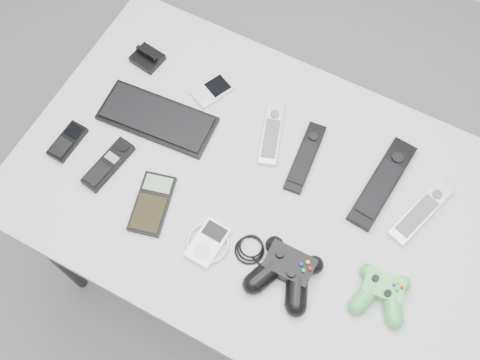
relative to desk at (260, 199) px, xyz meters
The scene contains 15 objects.
floor 0.75m from the desk, 62.60° to the right, with size 3.50×3.50×0.00m, color slate.
desk is the anchor object (origin of this frame).
pda_keyboard 0.34m from the desk, behind, with size 0.30×0.13×0.02m, color black.
dock_bracket 0.50m from the desk, 156.58° to the left, with size 0.08×0.07×0.04m, color black.
pda 0.31m from the desk, 142.48° to the left, with size 0.06×0.10×0.02m, color silver.
remote_silver_a 0.17m from the desk, 106.79° to the left, with size 0.04×0.18×0.02m, color silver.
remote_black_a 0.16m from the desk, 63.47° to the left, with size 0.05×0.20×0.02m, color black.
remote_black_b 0.31m from the desk, 29.57° to the left, with size 0.06×0.26×0.02m, color black.
remote_silver_b 0.40m from the desk, 18.11° to the left, with size 0.05×0.20×0.02m, color silver.
mobile_phone 0.51m from the desk, 166.33° to the right, with size 0.05×0.11×0.02m, color black.
cordless_handset 0.39m from the desk, 160.87° to the right, with size 0.05×0.15×0.02m, color black.
calculator 0.28m from the desk, 142.49° to the right, with size 0.08×0.16×0.02m, color black.
mp3_player 0.21m from the desk, 103.47° to the right, with size 0.10×0.11×0.02m, color white.
controller_black 0.24m from the desk, 48.36° to the right, with size 0.26×0.16×0.05m, color black, non-canonical shape.
controller_green 0.38m from the desk, 16.76° to the right, with size 0.13×0.13×0.04m, color green, non-canonical shape.
Camera 1 is at (0.16, -0.42, 2.08)m, focal length 42.00 mm.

